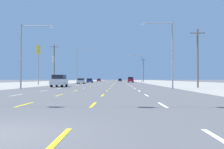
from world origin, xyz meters
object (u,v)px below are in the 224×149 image
Objects in this scene: sedan_far_left_mid at (90,81)px; streetlight_left_row_0 at (25,50)px; pole_sign_left_row_2 at (54,62)px; streetlight_right_row_0 at (169,49)px; streetlight_right_row_1 at (140,66)px; sedan_inner_right_far at (120,80)px; suv_far_right_midfar at (130,80)px; sedan_far_left_farther at (99,80)px; pole_sign_left_row_1 at (38,55)px; sedan_far_left_near at (81,81)px; streetlight_left_row_1 at (78,63)px.

streetlight_left_row_0 reaches higher than sedan_far_left_mid.
streetlight_right_row_0 is (27.36, -46.59, -1.49)m from pole_sign_left_row_2.
streetlight_right_row_0 reaches higher than streetlight_right_row_1.
sedan_inner_right_far is (10.40, 43.04, 0.00)m from sedan_far_left_mid.
suv_far_right_midfar is 38.27m from sedan_inner_right_far.
sedan_far_left_farther is 0.51× the size of streetlight_right_row_1.
pole_sign_left_row_1 reaches higher than suv_far_right_midfar.
sedan_far_left_mid is 14.84m from suv_far_right_midfar.
sedan_far_left_near is 0.41× the size of streetlight_left_row_1.
pole_sign_left_row_1 is 1.00× the size of streetlight_right_row_1.
sedan_far_left_near is 0.92× the size of suv_far_right_midfar.
sedan_far_left_near is at bearing -122.70° from suv_far_right_midfar.
sedan_far_left_near and sedan_inner_right_far have the same top height.
streetlight_left_row_1 reaches higher than sedan_inner_right_far.
pole_sign_left_row_2 is 0.96× the size of streetlight_right_row_0.
pole_sign_left_row_2 reaches higher than sedan_far_left_mid.
streetlight_right_row_1 is (19.22, 45.53, 0.11)m from streetlight_left_row_0.
sedan_far_left_farther is (-10.77, 1.60, 0.00)m from sedan_inner_right_far.
sedan_far_left_near is 0.52× the size of pole_sign_left_row_2.
pole_sign_left_row_2 is at bearing -101.78° from sedan_far_left_farther.
pole_sign_left_row_1 is (-7.98, -11.59, 6.02)m from sedan_far_left_near.
suv_far_right_midfar is 0.55× the size of pole_sign_left_row_1.
streetlight_left_row_1 reaches higher than pole_sign_left_row_1.
sedan_far_left_farther is (-0.03, 62.01, 0.00)m from sedan_far_left_near.
pole_sign_left_row_2 is 0.98× the size of streetlight_left_row_0.
streetlight_right_row_1 is at bearing -71.82° from sedan_far_left_farther.
pole_sign_left_row_2 is (-2.51, 23.45, -0.04)m from pole_sign_left_row_1.
suv_far_right_midfar is 42.22m from sedan_far_left_farther.
sedan_far_left_near is 61.36m from sedan_inner_right_far.
pole_sign_left_row_1 reaches higher than sedan_far_left_near.
streetlight_left_row_0 is at bearing -106.38° from suv_far_right_midfar.
streetlight_right_row_0 is (19.31, 0.00, 0.09)m from streetlight_left_row_0.
streetlight_right_row_0 is (16.90, -96.73, 4.49)m from sedan_far_left_farther.
streetlight_left_row_1 is at bearing -113.50° from sedan_far_left_mid.
streetlight_right_row_1 is at bearing -21.76° from sedan_far_left_mid.
streetlight_right_row_0 is 49.50m from streetlight_left_row_1.
sedan_far_left_farther is 74.27m from pole_sign_left_row_1.
streetlight_right_row_0 is 45.53m from streetlight_right_row_1.
pole_sign_left_row_1 is 1.02× the size of streetlight_left_row_0.
streetlight_left_row_0 reaches higher than sedan_inner_right_far.
streetlight_right_row_0 is at bearing -72.39° from sedan_far_left_mid.
sedan_far_left_mid is 1.00× the size of sedan_inner_right_far.
streetlight_right_row_1 reaches higher than pole_sign_left_row_2.
streetlight_right_row_1 reaches higher than sedan_inner_right_far.
streetlight_right_row_1 is (16.82, -51.21, 4.51)m from sedan_far_left_farther.
pole_sign_left_row_2 is (-10.49, 11.87, 5.99)m from sedan_far_left_near.
sedan_far_left_near is 0.51× the size of streetlight_right_row_1.
streetlight_left_row_1 is (-2.52, 10.81, 5.52)m from sedan_far_left_near.
streetlight_left_row_0 is (-2.44, -34.72, 4.40)m from sedan_far_left_near.
sedan_far_left_farther is at bearing 109.89° from suv_far_right_midfar.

